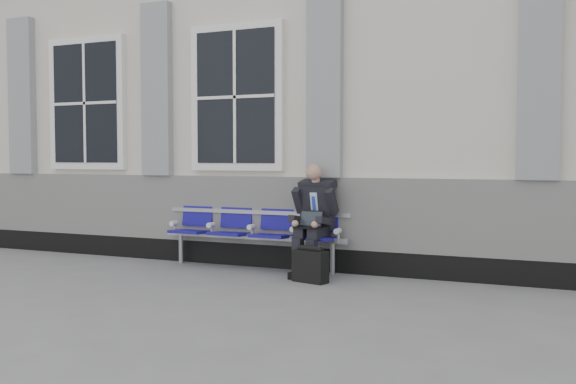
% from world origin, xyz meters
% --- Properties ---
extents(ground, '(70.00, 70.00, 0.00)m').
position_xyz_m(ground, '(0.00, 0.00, 0.00)').
color(ground, slate).
rests_on(ground, ground).
extents(station_building, '(14.40, 4.40, 4.49)m').
position_xyz_m(station_building, '(-0.02, 3.47, 2.22)').
color(station_building, beige).
rests_on(station_building, ground).
extents(bench, '(2.60, 0.47, 0.91)m').
position_xyz_m(bench, '(0.66, 1.32, 0.55)').
color(bench, '#9EA0A3').
rests_on(bench, ground).
extents(businessman, '(0.55, 0.74, 1.37)m').
position_xyz_m(businessman, '(1.55, 1.19, 0.75)').
color(businessman, black).
rests_on(businessman, ground).
extents(briefcase, '(0.45, 0.28, 0.43)m').
position_xyz_m(briefcase, '(1.69, 0.73, 0.20)').
color(briefcase, black).
rests_on(briefcase, ground).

